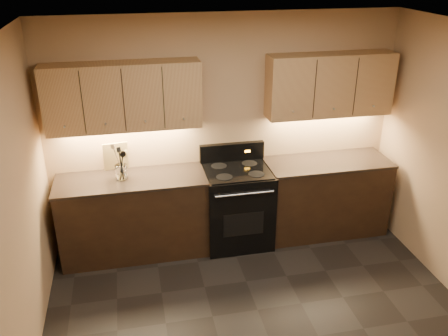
{
  "coord_description": "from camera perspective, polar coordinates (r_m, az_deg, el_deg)",
  "views": [
    {
      "loc": [
        -1.06,
        -3.01,
        3.16
      ],
      "look_at": [
        -0.12,
        1.45,
        1.07
      ],
      "focal_mm": 38.0,
      "sensor_mm": 36.0,
      "label": 1
    }
  ],
  "objects": [
    {
      "name": "steel_spatula",
      "position": [
        5.16,
        -12.08,
        0.95
      ],
      "size": [
        0.21,
        0.18,
        0.4
      ],
      "primitive_type": null,
      "rotation": [
        -0.07,
        -0.32,
        -0.39
      ],
      "color": "silver",
      "rests_on": "utensil_crock"
    },
    {
      "name": "wall_left",
      "position": [
        3.66,
        -25.16,
        -8.58
      ],
      "size": [
        0.04,
        4.0,
        2.6
      ],
      "primitive_type": "cube",
      "color": "tan",
      "rests_on": "ground"
    },
    {
      "name": "utensil_crock",
      "position": [
        5.2,
        -12.24,
        -0.53
      ],
      "size": [
        0.16,
        0.16,
        0.16
      ],
      "color": "white",
      "rests_on": "counter_left"
    },
    {
      "name": "ceiling",
      "position": [
        3.24,
        7.63,
        14.42
      ],
      "size": [
        4.0,
        4.0,
        0.0
      ],
      "primitive_type": "plane",
      "rotation": [
        3.14,
        0.0,
        0.0
      ],
      "color": "silver",
      "rests_on": "wall_back"
    },
    {
      "name": "cutting_board",
      "position": [
        5.38,
        -12.9,
        1.4
      ],
      "size": [
        0.28,
        0.12,
        0.34
      ],
      "primitive_type": "cube",
      "rotation": [
        0.21,
        0.0,
        0.13
      ],
      "color": "tan",
      "rests_on": "counter_left"
    },
    {
      "name": "counter_left",
      "position": [
        5.43,
        -10.77,
        -5.67
      ],
      "size": [
        1.62,
        0.62,
        0.93
      ],
      "color": "black",
      "rests_on": "ground"
    },
    {
      "name": "wall_back",
      "position": [
        5.45,
        0.05,
        4.62
      ],
      "size": [
        4.0,
        0.04,
        2.6
      ],
      "primitive_type": "cube",
      "color": "tan",
      "rests_on": "ground"
    },
    {
      "name": "wooden_spoon",
      "position": [
        5.15,
        -12.59,
        0.34
      ],
      "size": [
        0.16,
        0.13,
        0.31
      ],
      "primitive_type": null,
      "rotation": [
        -0.16,
        0.35,
        0.2
      ],
      "color": "tan",
      "rests_on": "utensil_crock"
    },
    {
      "name": "outlet_plate",
      "position": [
        5.41,
        -13.54,
        1.71
      ],
      "size": [
        0.08,
        0.01,
        0.12
      ],
      "primitive_type": "cube",
      "color": "#B2B5BA",
      "rests_on": "wall_back"
    },
    {
      "name": "upper_cab_right",
      "position": [
        5.52,
        12.63,
        9.73
      ],
      "size": [
        1.44,
        0.3,
        0.7
      ],
      "primitive_type": "cube",
      "color": "tan",
      "rests_on": "wall_back"
    },
    {
      "name": "black_turner",
      "position": [
        5.13,
        -12.2,
        0.55
      ],
      "size": [
        0.13,
        0.17,
        0.36
      ],
      "primitive_type": null,
      "rotation": [
        -0.21,
        0.03,
        0.4
      ],
      "color": "black",
      "rests_on": "utensil_crock"
    },
    {
      "name": "upper_cab_left",
      "position": [
        5.05,
        -12.03,
        8.41
      ],
      "size": [
        1.6,
        0.3,
        0.7
      ],
      "primitive_type": "cube",
      "color": "tan",
      "rests_on": "wall_back"
    },
    {
      "name": "stove",
      "position": [
        5.52,
        1.55,
        -4.47
      ],
      "size": [
        0.76,
        0.68,
        1.14
      ],
      "color": "black",
      "rests_on": "ground"
    },
    {
      "name": "black_spoon",
      "position": [
        5.17,
        -12.5,
        0.78
      ],
      "size": [
        0.12,
        0.18,
        0.36
      ],
      "primitive_type": null,
      "rotation": [
        0.35,
        0.13,
        0.1
      ],
      "color": "black",
      "rests_on": "utensil_crock"
    },
    {
      "name": "counter_right",
      "position": [
        5.87,
        12.02,
        -3.32
      ],
      "size": [
        1.46,
        0.62,
        0.93
      ],
      "color": "black",
      "rests_on": "ground"
    }
  ]
}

